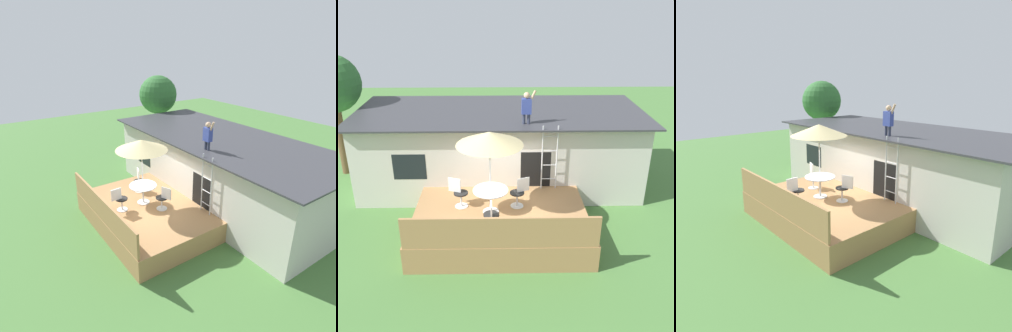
{
  "view_description": "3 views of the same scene",
  "coord_description": "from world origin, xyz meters",
  "views": [
    {
      "loc": [
        8.62,
        -5.03,
        6.59
      ],
      "look_at": [
        -0.28,
        1.1,
        2.06
      ],
      "focal_mm": 32.01,
      "sensor_mm": 36.0,
      "label": 1
    },
    {
      "loc": [
        -0.02,
        -10.14,
        6.87
      ],
      "look_at": [
        0.18,
        0.83,
        1.91
      ],
      "focal_mm": 41.57,
      "sensor_mm": 36.0,
      "label": 2
    },
    {
      "loc": [
        7.86,
        -5.95,
        4.65
      ],
      "look_at": [
        0.36,
        0.49,
        1.95
      ],
      "focal_mm": 32.62,
      "sensor_mm": 36.0,
      "label": 3
    }
  ],
  "objects": [
    {
      "name": "patio_chair_near",
      "position": [
        -0.25,
        -1.05,
        1.26
      ],
      "size": [
        0.44,
        0.62,
        0.92
      ],
      "rotation": [
        0.0,
        0.0,
        1.61
      ],
      "color": "silver",
      "rests_on": "deck"
    },
    {
      "name": "person_figure",
      "position": [
        0.88,
        2.06,
        3.48
      ],
      "size": [
        0.47,
        0.2,
        1.11
      ],
      "color": "#33384C",
      "rests_on": "house"
    },
    {
      "name": "patio_chair_left",
      "position": [
        -1.27,
        0.32,
        1.26
      ],
      "size": [
        0.6,
        0.44,
        0.92
      ],
      "rotation": [
        0.0,
        0.0,
        -0.36
      ],
      "color": "silver",
      "rests_on": "deck"
    },
    {
      "name": "house",
      "position": [
        -0.0,
        3.6,
        1.44
      ],
      "size": [
        10.5,
        4.5,
        2.88
      ],
      "color": "beige",
      "rests_on": "ground"
    },
    {
      "name": "patio_umbrella",
      "position": [
        -0.29,
        -0.05,
        3.15
      ],
      "size": [
        1.9,
        1.9,
        2.54
      ],
      "color": "silver",
      "rests_on": "deck"
    },
    {
      "name": "deck",
      "position": [
        0.0,
        0.0,
        0.4
      ],
      "size": [
        5.19,
        3.8,
        0.8
      ],
      "primitive_type": "cube",
      "color": "#A87A4C",
      "rests_on": "ground"
    },
    {
      "name": "step_ladder",
      "position": [
        1.61,
        1.45,
        1.9
      ],
      "size": [
        0.52,
        0.04,
        2.2
      ],
      "color": "silver",
      "rests_on": "deck"
    },
    {
      "name": "ground_plane",
      "position": [
        0.0,
        0.0,
        0.0
      ],
      "size": [
        40.0,
        40.0,
        0.0
      ],
      "primitive_type": "plane",
      "color": "#477538"
    },
    {
      "name": "patio_chair_right",
      "position": [
        0.58,
        0.31,
        1.26
      ],
      "size": [
        0.6,
        0.44,
        0.92
      ],
      "rotation": [
        0.0,
        0.0,
        -2.75
      ],
      "color": "silver",
      "rests_on": "deck"
    },
    {
      "name": "deck_railing",
      "position": [
        0.0,
        -1.85,
        1.25
      ],
      "size": [
        5.09,
        0.08,
        0.9
      ],
      "primitive_type": "cube",
      "color": "#A87A4C",
      "rests_on": "deck"
    },
    {
      "name": "patio_table",
      "position": [
        -0.29,
        -0.05,
        1.39
      ],
      "size": [
        1.04,
        1.04,
        0.74
      ],
      "color": "silver",
      "rests_on": "deck"
    }
  ]
}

